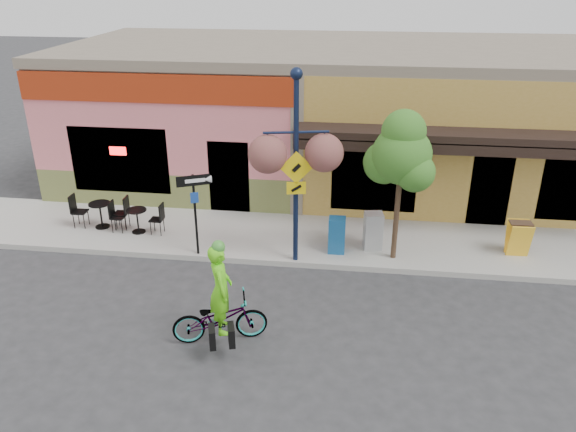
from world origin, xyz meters
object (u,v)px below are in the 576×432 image
Objects in this scene: street_tree at (399,187)px; newspaper_box_grey at (373,231)px; building at (339,112)px; bicycle at (220,319)px; newspaper_box_blue at (337,235)px; cyclist_rider at (221,300)px; lamp_post at (296,170)px; one_way_sign at (195,215)px.

newspaper_box_grey is at bearing 139.31° from street_tree.
bicycle is at bearing -100.35° from building.
bicycle is 2.01× the size of newspaper_box_blue.
newspaper_box_blue is at bearing -45.57° from cyclist_rider.
lamp_post is 2.22× the size of one_way_sign.
bicycle is 3.60m from one_way_sign.
cyclist_rider reaches higher than bicycle.
street_tree is (0.52, -0.45, 1.42)m from newspaper_box_grey.
street_tree is (3.57, 3.68, 1.57)m from bicycle.
one_way_sign is (-1.43, 3.25, 0.28)m from cyclist_rider.
bicycle is 0.44m from cyclist_rider.
bicycle is 0.40× the size of lamp_post.
newspaper_box_grey is (1.91, 0.88, -1.88)m from lamp_post.
street_tree is at bearing -74.98° from building.
bicycle is at bearing -134.13° from street_tree.
one_way_sign is 2.28× the size of newspaper_box_blue.
newspaper_box_grey is (3.00, 4.13, -0.30)m from cyclist_rider.
one_way_sign is 5.03m from street_tree.
one_way_sign is at bearing -171.79° from newspaper_box_blue.
building is 9.72× the size of cyclist_rider.
building reaches higher than bicycle.
lamp_post is at bearing -36.11° from bicycle.
building is 6.65m from street_tree.
newspaper_box_grey is at bearing 18.81° from newspaper_box_blue.
bicycle is at bearing 73.09° from cyclist_rider.
building is at bearing 105.02° from street_tree.
cyclist_rider is 5.11m from newspaper_box_grey.
bicycle is 1.92× the size of newspaper_box_grey.
building reaches higher than newspaper_box_blue.
newspaper_box_blue is at bearing -46.15° from bicycle.
street_tree is at bearing -5.61° from newspaper_box_blue.
one_way_sign is at bearing -115.19° from building.
one_way_sign is (-1.38, 3.25, 0.72)m from bicycle.
newspaper_box_blue is at bearing 17.28° from lamp_post.
cyclist_rider reaches higher than newspaper_box_blue.
cyclist_rider is 5.21m from street_tree.
cyclist_rider is 0.49× the size of street_tree.
lamp_post is 2.22m from newspaper_box_blue.
building is at bearing -26.99° from cyclist_rider.
street_tree is at bearing -49.44° from newspaper_box_grey.
cyclist_rider is at bearing -90.91° from one_way_sign.
one_way_sign reaches higher than cyclist_rider.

